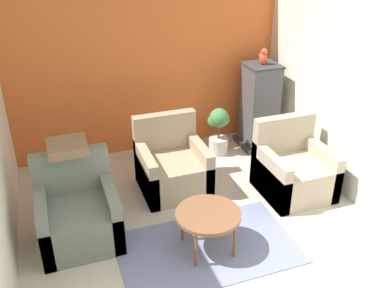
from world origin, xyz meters
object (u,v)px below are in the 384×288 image
armchair_middle (172,168)px  armchair_left (78,215)px  coffee_table (208,216)px  birdcage (259,107)px  parrot (263,57)px  potted_plant (219,129)px  armchair_right (293,171)px

armchair_middle → armchair_left: bearing=-153.5°
coffee_table → armchair_left: 1.41m
coffee_table → armchair_left: bearing=152.8°
coffee_table → birdcage: birdcage is taller
birdcage → coffee_table: bearing=-129.1°
armchair_middle → parrot: parrot is taller
armchair_middle → potted_plant: (0.94, 0.69, 0.10)m
potted_plant → armchair_middle: bearing=-143.8°
armchair_right → coffee_table: bearing=-155.0°
armchair_middle → armchair_right: bearing=-22.8°
armchair_middle → potted_plant: 1.17m
coffee_table → birdcage: size_ratio=0.52×
armchair_left → armchair_right: size_ratio=1.00×
armchair_right → parrot: (0.20, 1.35, 1.11)m
parrot → coffee_table: bearing=-129.1°
birdcage → potted_plant: 0.73m
armchair_middle → parrot: size_ratio=3.89×
armchair_left → armchair_right: bearing=0.6°
coffee_table → potted_plant: (0.95, 1.96, -0.03)m
coffee_table → parrot: 2.78m
birdcage → potted_plant: size_ratio=1.80×
armchair_left → parrot: bearing=25.5°
armchair_middle → parrot: (1.63, 0.75, 1.11)m
armchair_right → birdcage: 1.40m
armchair_middle → birdcage: bearing=24.6°
armchair_right → potted_plant: (-0.48, 1.29, 0.10)m
armchair_left → birdcage: size_ratio=0.72×
parrot → potted_plant: (-0.69, -0.06, -1.01)m
coffee_table → birdcage: (1.64, 2.02, 0.21)m
potted_plant → coffee_table: bearing=-115.9°
armchair_left → parrot: parrot is taller
armchair_left → birdcage: bearing=25.4°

